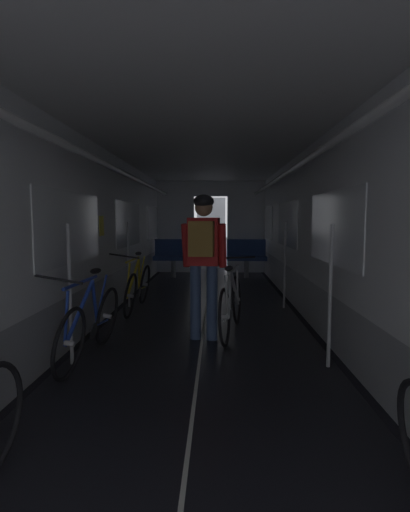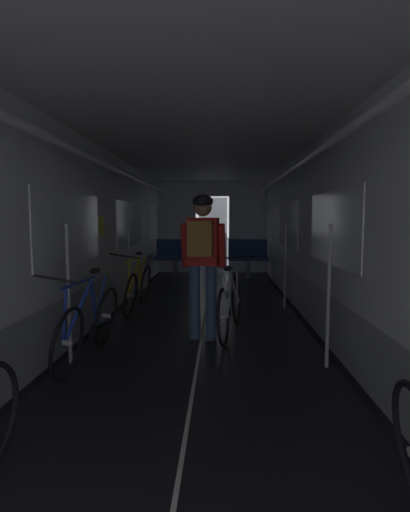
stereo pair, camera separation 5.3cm
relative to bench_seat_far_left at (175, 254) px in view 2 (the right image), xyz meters
name	(u,v)px [view 2 (the right image)]	position (x,y,z in m)	size (l,w,h in m)	color
train_car_shell	(204,200)	(0.90, -4.47, 1.13)	(3.14, 12.34, 2.57)	black
bench_seat_far_left	(175,254)	(0.00, 0.00, 0.00)	(0.98, 0.51, 0.95)	gray
bench_seat_far_right	(248,255)	(1.80, 0.00, 0.00)	(0.98, 0.51, 0.95)	gray
bicycle_yellow	(138,286)	(-0.17, -3.62, -0.19)	(0.44, 1.69, 0.96)	black
bicycle_blue	(89,323)	(-0.22, -5.84, -0.19)	(0.45, 1.69, 0.96)	black
person_cyclist_aisle	(203,251)	(0.92, -5.13, 0.50)	(0.55, 0.42, 1.73)	#384C75
bicycle_silver_in_aisle	(231,304)	(1.26, -4.87, -0.18)	(0.53, 1.67, 0.94)	black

